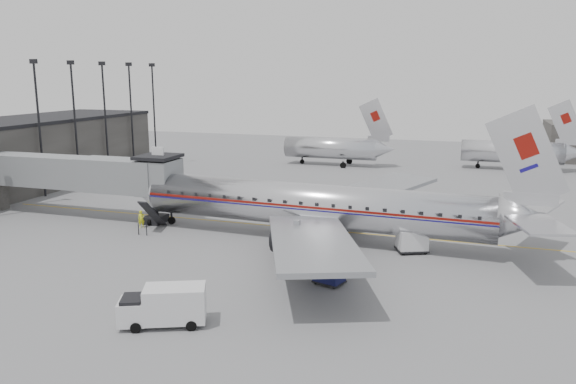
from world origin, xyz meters
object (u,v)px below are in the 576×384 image
Objects in this scene: ramp_worker at (141,219)px; baggage_cart_white at (412,240)px; service_van at (164,305)px; baggage_cart_navy at (329,273)px; airliner at (320,206)px.

baggage_cart_white is at bearing -39.07° from ramp_worker.
baggage_cart_white is (11.63, 17.51, -0.20)m from service_van.
service_van is 3.19× the size of ramp_worker.
baggage_cart_white is (4.47, 8.65, 0.17)m from baggage_cart_navy.
service_van reaches higher than baggage_cart_navy.
baggage_cart_navy is at bearing -141.17° from baggage_cart_white.
airliner is at bearing 54.53° from service_van.
service_van is 21.02m from baggage_cart_white.
baggage_cart_white is 24.05m from ramp_worker.
airliner reaches higher than ramp_worker.
airliner reaches higher than baggage_cart_white.
airliner is at bearing 148.93° from baggage_cart_white.
baggage_cart_navy is at bearing -69.01° from airliner.
baggage_cart_white is 1.78× the size of ramp_worker.
baggage_cart_navy is at bearing 27.76° from service_van.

